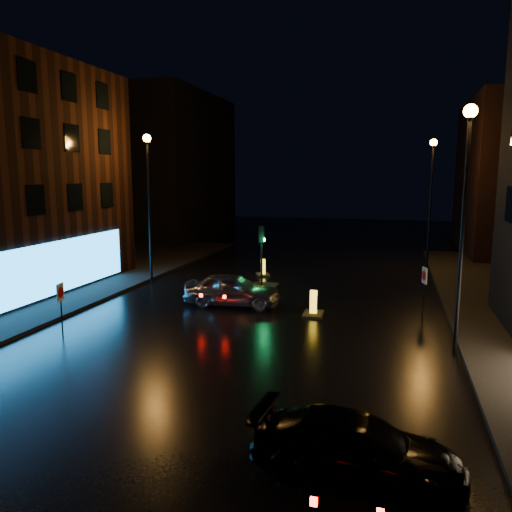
# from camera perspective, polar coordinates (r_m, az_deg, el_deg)

# --- Properties ---
(ground) EXTENTS (120.00, 120.00, 0.00)m
(ground) POSITION_cam_1_polar(r_m,az_deg,el_deg) (14.31, -9.45, -16.25)
(ground) COLOR black
(ground) RESTS_ON ground
(building_far_left) EXTENTS (8.00, 16.00, 14.00)m
(building_far_left) POSITION_cam_1_polar(r_m,az_deg,el_deg) (51.42, -9.52, 10.06)
(building_far_left) COLOR black
(building_far_left) RESTS_ON ground
(street_lamp_lfar) EXTENTS (0.44, 0.44, 8.37)m
(street_lamp_lfar) POSITION_cam_1_polar(r_m,az_deg,el_deg) (28.95, -12.19, 7.90)
(street_lamp_lfar) COLOR black
(street_lamp_lfar) RESTS_ON ground
(street_lamp_rnear) EXTENTS (0.44, 0.44, 8.37)m
(street_lamp_rnear) POSITION_cam_1_polar(r_m,az_deg,el_deg) (17.83, 22.79, 6.70)
(street_lamp_rnear) COLOR black
(street_lamp_rnear) RESTS_ON ground
(street_lamp_rfar) EXTENTS (0.44, 0.44, 8.37)m
(street_lamp_rfar) POSITION_cam_1_polar(r_m,az_deg,el_deg) (33.75, 19.40, 7.74)
(street_lamp_rfar) COLOR black
(street_lamp_rfar) RESTS_ON ground
(traffic_signal) EXTENTS (1.40, 2.40, 3.45)m
(traffic_signal) POSITION_cam_1_polar(r_m,az_deg,el_deg) (27.14, 0.65, -2.74)
(traffic_signal) COLOR black
(traffic_signal) RESTS_ON ground
(silver_hatchback) EXTENTS (4.63, 2.15, 1.54)m
(silver_hatchback) POSITION_cam_1_polar(r_m,az_deg,el_deg) (23.70, -2.70, -3.86)
(silver_hatchback) COLOR #A0A1A7
(silver_hatchback) RESTS_ON ground
(dark_sedan) EXTENTS (4.47, 2.13, 1.26)m
(dark_sedan) POSITION_cam_1_polar(r_m,az_deg,el_deg) (11.10, 11.42, -20.65)
(dark_sedan) COLOR black
(dark_sedan) RESTS_ON ground
(bollard_near) EXTENTS (0.90, 1.31, 1.12)m
(bollard_near) POSITION_cam_1_polar(r_m,az_deg,el_deg) (22.29, 6.57, -6.13)
(bollard_near) COLOR black
(bollard_near) RESTS_ON ground
(bollard_far) EXTENTS (1.16, 1.37, 1.02)m
(bollard_far) POSITION_cam_1_polar(r_m,az_deg,el_deg) (30.80, 0.79, -1.84)
(bollard_far) COLOR black
(bollard_far) RESTS_ON ground
(road_sign_left) EXTENTS (0.14, 0.50, 2.07)m
(road_sign_left) POSITION_cam_1_polar(r_m,az_deg,el_deg) (20.39, -21.44, -4.39)
(road_sign_left) COLOR black
(road_sign_left) RESTS_ON ground
(road_sign_right) EXTENTS (0.20, 0.51, 2.16)m
(road_sign_right) POSITION_cam_1_polar(r_m,az_deg,el_deg) (22.98, 18.68, -2.59)
(road_sign_right) COLOR black
(road_sign_right) RESTS_ON ground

